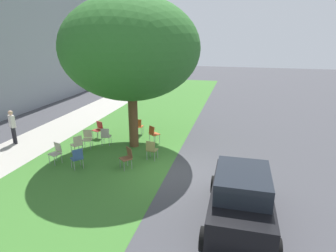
{
  "coord_description": "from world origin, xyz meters",
  "views": [
    {
      "loc": [
        -9.98,
        -2.28,
        5.18
      ],
      "look_at": [
        1.96,
        0.7,
        1.25
      ],
      "focal_mm": 30.69,
      "sensor_mm": 36.0,
      "label": 1
    }
  ],
  "objects_px": {
    "chair_4": "(153,133)",
    "chair_6": "(151,149)",
    "chair_5": "(138,125)",
    "chair_3": "(127,156)",
    "chair_7": "(106,135)",
    "chair_8": "(77,143)",
    "chair_2": "(98,128)",
    "street_tree": "(131,49)",
    "chair_9": "(77,157)",
    "chair_1": "(87,138)",
    "chair_0": "(56,152)",
    "parked_car": "(241,196)",
    "pedestrian_1": "(13,126)"
  },
  "relations": [
    {
      "from": "chair_4",
      "to": "chair_8",
      "type": "bearing_deg",
      "value": 127.22
    },
    {
      "from": "chair_1",
      "to": "chair_5",
      "type": "relative_size",
      "value": 1.0
    },
    {
      "from": "chair_4",
      "to": "pedestrian_1",
      "type": "distance_m",
      "value": 6.9
    },
    {
      "from": "chair_2",
      "to": "chair_4",
      "type": "distance_m",
      "value": 2.99
    },
    {
      "from": "chair_6",
      "to": "chair_9",
      "type": "xyz_separation_m",
      "value": [
        -1.56,
        2.62,
        0.0
      ]
    },
    {
      "from": "chair_5",
      "to": "pedestrian_1",
      "type": "relative_size",
      "value": 0.52
    },
    {
      "from": "chair_1",
      "to": "chair_9",
      "type": "distance_m",
      "value": 2.28
    },
    {
      "from": "chair_6",
      "to": "chair_8",
      "type": "distance_m",
      "value": 3.44
    },
    {
      "from": "chair_0",
      "to": "chair_1",
      "type": "xyz_separation_m",
      "value": [
        1.86,
        -0.41,
        0.0
      ]
    },
    {
      "from": "chair_2",
      "to": "chair_8",
      "type": "distance_m",
      "value": 2.21
    },
    {
      "from": "chair_0",
      "to": "chair_9",
      "type": "relative_size",
      "value": 1.0
    },
    {
      "from": "chair_9",
      "to": "parked_car",
      "type": "height_order",
      "value": "parked_car"
    },
    {
      "from": "chair_2",
      "to": "chair_4",
      "type": "xyz_separation_m",
      "value": [
        0.01,
        -2.99,
        0.0
      ]
    },
    {
      "from": "chair_1",
      "to": "chair_8",
      "type": "xyz_separation_m",
      "value": [
        -0.8,
        0.07,
        0.0
      ]
    },
    {
      "from": "parked_car",
      "to": "chair_6",
      "type": "bearing_deg",
      "value": 46.79
    },
    {
      "from": "chair_4",
      "to": "chair_8",
      "type": "height_order",
      "value": "same"
    },
    {
      "from": "chair_6",
      "to": "chair_5",
      "type": "bearing_deg",
      "value": 29.01
    },
    {
      "from": "chair_0",
      "to": "parked_car",
      "type": "relative_size",
      "value": 0.24
    },
    {
      "from": "chair_5",
      "to": "chair_9",
      "type": "distance_m",
      "value": 4.65
    },
    {
      "from": "chair_3",
      "to": "chair_9",
      "type": "xyz_separation_m",
      "value": [
        -0.55,
        1.91,
        0.0
      ]
    },
    {
      "from": "chair_0",
      "to": "parked_car",
      "type": "xyz_separation_m",
      "value": [
        -2.24,
        -7.5,
        0.32
      ]
    },
    {
      "from": "street_tree",
      "to": "chair_9",
      "type": "xyz_separation_m",
      "value": [
        -2.92,
        1.31,
        -4.06
      ]
    },
    {
      "from": "street_tree",
      "to": "pedestrian_1",
      "type": "relative_size",
      "value": 4.06
    },
    {
      "from": "chair_7",
      "to": "parked_car",
      "type": "bearing_deg",
      "value": -125.82
    },
    {
      "from": "chair_2",
      "to": "chair_6",
      "type": "relative_size",
      "value": 1.0
    },
    {
      "from": "street_tree",
      "to": "chair_7",
      "type": "bearing_deg",
      "value": 100.3
    },
    {
      "from": "chair_0",
      "to": "chair_5",
      "type": "height_order",
      "value": "same"
    },
    {
      "from": "chair_5",
      "to": "chair_8",
      "type": "xyz_separation_m",
      "value": [
        -3.21,
        1.77,
        0.0
      ]
    },
    {
      "from": "chair_6",
      "to": "chair_7",
      "type": "xyz_separation_m",
      "value": [
        1.12,
        2.67,
        0.0
      ]
    },
    {
      "from": "chair_1",
      "to": "street_tree",
      "type": "bearing_deg",
      "value": -69.41
    },
    {
      "from": "chair_3",
      "to": "chair_9",
      "type": "bearing_deg",
      "value": 106.04
    },
    {
      "from": "chair_5",
      "to": "chair_9",
      "type": "relative_size",
      "value": 1.0
    },
    {
      "from": "chair_1",
      "to": "chair_3",
      "type": "relative_size",
      "value": 1.0
    },
    {
      "from": "chair_3",
      "to": "chair_7",
      "type": "relative_size",
      "value": 1.0
    },
    {
      "from": "chair_3",
      "to": "chair_4",
      "type": "bearing_deg",
      "value": -3.6
    },
    {
      "from": "parked_car",
      "to": "chair_4",
      "type": "bearing_deg",
      "value": 37.66
    },
    {
      "from": "street_tree",
      "to": "chair_3",
      "type": "bearing_deg",
      "value": -165.78
    },
    {
      "from": "chair_4",
      "to": "chair_8",
      "type": "distance_m",
      "value": 3.66
    },
    {
      "from": "chair_6",
      "to": "chair_4",
      "type": "bearing_deg",
      "value": 14.54
    },
    {
      "from": "chair_5",
      "to": "chair_1",
      "type": "bearing_deg",
      "value": 144.71
    },
    {
      "from": "chair_0",
      "to": "chair_8",
      "type": "relative_size",
      "value": 1.0
    },
    {
      "from": "chair_0",
      "to": "chair_8",
      "type": "bearing_deg",
      "value": -18.17
    },
    {
      "from": "chair_7",
      "to": "street_tree",
      "type": "bearing_deg",
      "value": -79.7
    },
    {
      "from": "chair_2",
      "to": "chair_5",
      "type": "height_order",
      "value": "same"
    },
    {
      "from": "chair_0",
      "to": "chair_8",
      "type": "distance_m",
      "value": 1.11
    },
    {
      "from": "chair_6",
      "to": "chair_9",
      "type": "relative_size",
      "value": 1.0
    },
    {
      "from": "chair_2",
      "to": "parked_car",
      "type": "xyz_separation_m",
      "value": [
        -5.5,
        -7.23,
        0.32
      ]
    },
    {
      "from": "chair_8",
      "to": "chair_2",
      "type": "bearing_deg",
      "value": 1.97
    },
    {
      "from": "chair_4",
      "to": "chair_5",
      "type": "bearing_deg",
      "value": 48.92
    },
    {
      "from": "chair_4",
      "to": "chair_6",
      "type": "bearing_deg",
      "value": -165.46
    }
  ]
}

